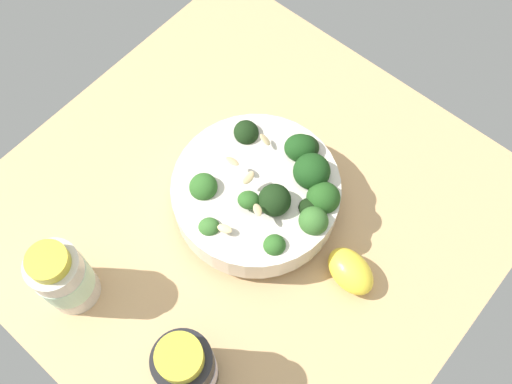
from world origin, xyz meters
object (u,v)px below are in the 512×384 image
Objects in this scene: lemon_wedge at (351,271)px; bottle_tall at (186,368)px; bowl_of_broccoli at (261,192)px; bottle_short at (63,277)px.

lemon_wedge is 22.42cm from bottle_tall.
bowl_of_broccoli is 25.32cm from bottle_short.
lemon_wedge is at bearing -136.15° from bottle_short.
bottle_tall is at bearing -173.74° from bottle_short.
bowl_of_broccoli is 3.20× the size of lemon_wedge.
bowl_of_broccoli is 1.72× the size of bottle_tall.
bottle_short is at bearing 6.26° from bottle_tall.
bowl_of_broccoli is 1.84× the size of bottle_short.
lemon_wedge is 0.57× the size of bottle_short.
bottle_tall is (-7.80, 21.44, 1.27)cm from bowl_of_broccoli.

